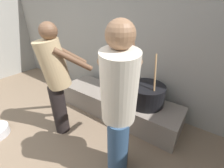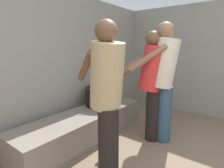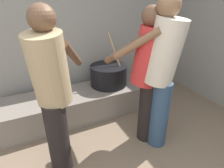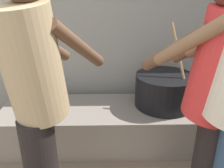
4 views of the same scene
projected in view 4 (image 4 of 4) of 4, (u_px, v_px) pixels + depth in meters
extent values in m
cube|color=gray|center=(53.00, 24.00, 2.42)|extent=(5.72, 0.20, 2.11)
cube|color=slate|center=(114.00, 125.00, 2.28)|extent=(2.06, 0.60, 0.37)
cylinder|color=black|center=(164.00, 90.00, 2.21)|extent=(0.54, 0.54, 0.30)
cylinder|color=#937047|center=(178.00, 54.00, 2.07)|extent=(0.14, 0.24, 0.51)
cylinder|color=tan|center=(32.00, 65.00, 1.22)|extent=(0.45, 0.48, 0.64)
cylinder|color=brown|center=(79.00, 46.00, 1.32)|extent=(0.28, 0.43, 0.35)
cylinder|color=brown|center=(42.00, 41.00, 1.43)|extent=(0.28, 0.43, 0.35)
cylinder|color=red|center=(222.00, 67.00, 1.24)|extent=(0.46, 0.48, 0.63)
cylinder|color=brown|center=(203.00, 44.00, 1.46)|extent=(0.31, 0.41, 0.34)
cylinder|color=brown|center=(173.00, 50.00, 1.32)|extent=(0.31, 0.41, 0.34)
cylinder|color=brown|center=(224.00, 35.00, 1.32)|extent=(0.32, 0.44, 0.36)
cylinder|color=brown|center=(192.00, 41.00, 1.18)|extent=(0.32, 0.44, 0.36)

